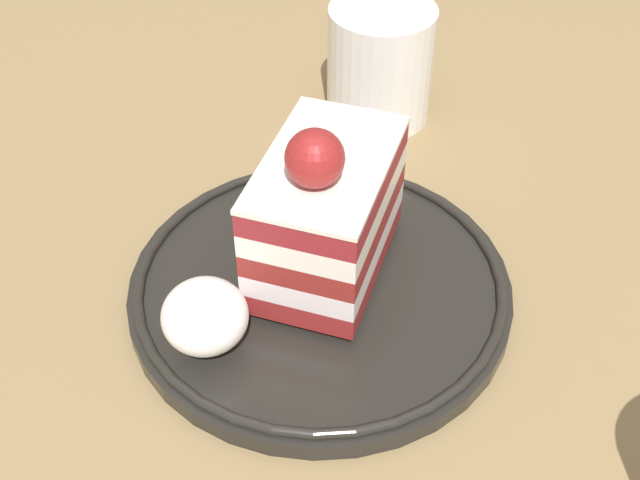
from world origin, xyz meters
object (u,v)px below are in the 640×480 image
at_px(whipped_cream_dollop, 205,316).
at_px(cake_slice, 326,211).
at_px(dessert_plate, 320,286).
at_px(fork, 351,167).
at_px(drink_glass_near, 380,70).

bearing_deg(whipped_cream_dollop, cake_slice, -45.50).
height_order(dessert_plate, whipped_cream_dollop, whipped_cream_dollop).
relative_size(dessert_plate, fork, 1.99).
height_order(cake_slice, whipped_cream_dollop, cake_slice).
bearing_deg(drink_glass_near, whipped_cream_dollop, 158.13).
bearing_deg(drink_glass_near, cake_slice, 168.94).
bearing_deg(cake_slice, whipped_cream_dollop, 134.50).
height_order(cake_slice, fork, cake_slice).
xyz_separation_m(dessert_plate, fork, (0.10, -0.02, 0.01)).
bearing_deg(whipped_cream_dollop, dessert_plate, -49.98).
height_order(cake_slice, drink_glass_near, cake_slice).
bearing_deg(fork, whipped_cream_dollop, 153.08).
distance_m(fork, drink_glass_near, 0.10).
bearing_deg(fork, cake_slice, 170.70).
height_order(whipped_cream_dollop, fork, whipped_cream_dollop).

